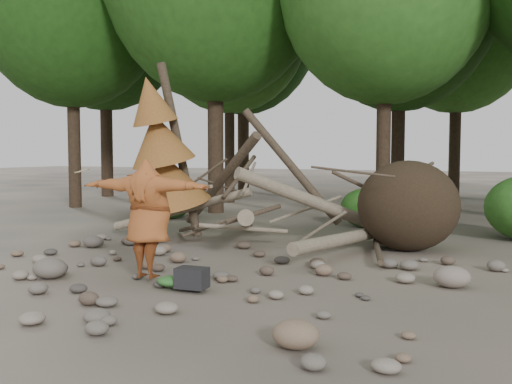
% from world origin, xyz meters
% --- Properties ---
extents(ground, '(120.00, 120.00, 0.00)m').
position_xyz_m(ground, '(0.00, 0.00, 0.00)').
color(ground, '#514C44').
rests_on(ground, ground).
extents(deadfall_pile, '(8.55, 5.24, 3.30)m').
position_xyz_m(deadfall_pile, '(2.02, 4.24, 0.95)').
color(deadfall_pile, '#332619').
rests_on(deadfall_pile, ground).
extents(dead_conifer, '(2.06, 2.16, 4.35)m').
position_xyz_m(dead_conifer, '(-3.12, 3.37, 2.11)').
color(dead_conifer, '#4C3F30').
rests_on(dead_conifer, ground).
extents(bush_left, '(1.80, 1.80, 1.44)m').
position_xyz_m(bush_left, '(-5.50, 7.20, 0.72)').
color(bush_left, '#1F4D14').
rests_on(bush_left, ground).
extents(bush_mid, '(1.40, 1.40, 1.12)m').
position_xyz_m(bush_mid, '(0.80, 7.80, 0.56)').
color(bush_mid, '#2A621C').
rests_on(bush_mid, ground).
extents(frisbee_thrower, '(2.94, 0.75, 1.96)m').
position_xyz_m(frisbee_thrower, '(-0.78, -0.55, 1.06)').
color(frisbee_thrower, '#A25124').
rests_on(frisbee_thrower, ground).
extents(backpack, '(0.50, 0.35, 0.32)m').
position_xyz_m(backpack, '(0.22, -0.83, 0.16)').
color(backpack, black).
rests_on(backpack, ground).
extents(cloth_green, '(0.43, 0.36, 0.16)m').
position_xyz_m(cloth_green, '(-0.17, -0.84, 0.08)').
color(cloth_green, '#306E2C').
rests_on(cloth_green, ground).
extents(cloth_orange, '(0.28, 0.23, 0.10)m').
position_xyz_m(cloth_orange, '(0.15, -0.61, 0.05)').
color(cloth_orange, '#B4511E').
rests_on(cloth_orange, ground).
extents(boulder_front_left, '(0.60, 0.54, 0.36)m').
position_xyz_m(boulder_front_left, '(-2.47, -1.04, 0.18)').
color(boulder_front_left, '#6C635A').
rests_on(boulder_front_left, ground).
extents(boulder_front_right, '(0.53, 0.48, 0.32)m').
position_xyz_m(boulder_front_right, '(2.57, -2.56, 0.16)').
color(boulder_front_right, '#836A52').
rests_on(boulder_front_right, ground).
extents(boulder_mid_right, '(0.58, 0.52, 0.35)m').
position_xyz_m(boulder_mid_right, '(3.84, 1.13, 0.17)').
color(boulder_mid_right, gray).
rests_on(boulder_mid_right, ground).
extents(boulder_mid_left, '(0.46, 0.42, 0.28)m').
position_xyz_m(boulder_mid_left, '(-3.95, 1.77, 0.14)').
color(boulder_mid_left, '#686057').
rests_on(boulder_mid_left, ground).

